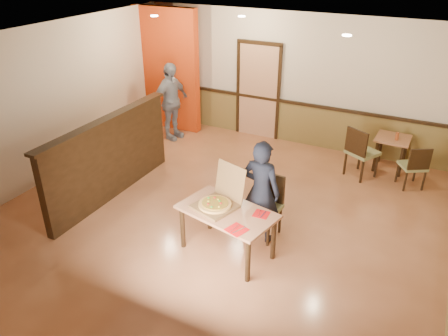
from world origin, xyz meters
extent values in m
plane|color=#C2764B|center=(0.00, 0.00, 0.00)|extent=(7.00, 7.00, 0.00)
plane|color=black|center=(0.00, 0.00, 2.80)|extent=(7.00, 7.00, 0.00)
plane|color=beige|center=(0.00, 3.50, 1.40)|extent=(7.00, 0.00, 7.00)
plane|color=beige|center=(-3.50, 0.00, 1.40)|extent=(0.00, 7.00, 7.00)
cube|color=olive|center=(0.00, 3.47, 0.45)|extent=(7.00, 0.04, 0.90)
cube|color=black|center=(0.00, 3.45, 0.92)|extent=(7.00, 0.06, 0.06)
cube|color=tan|center=(-0.80, 3.46, 1.05)|extent=(0.90, 0.06, 2.10)
cube|color=black|center=(-2.00, -0.20, 0.70)|extent=(0.14, 3.00, 1.40)
cube|color=black|center=(-2.00, -0.20, 1.42)|extent=(0.20, 3.10, 0.05)
cube|color=#BE360D|center=(-2.90, 3.00, 1.40)|extent=(1.60, 0.20, 2.78)
cylinder|color=#FFD8B2|center=(-2.30, 1.80, 2.78)|extent=(0.14, 0.14, 0.02)
cylinder|color=#FFD8B2|center=(-0.80, 2.50, 2.78)|extent=(0.14, 0.14, 0.02)
cylinder|color=#FFD8B2|center=(1.40, 1.50, 2.78)|extent=(0.14, 0.14, 0.02)
cube|color=#AE7049|center=(0.53, -0.76, 0.70)|extent=(1.47, 1.03, 0.04)
cylinder|color=black|center=(-0.11, -0.93, 0.34)|extent=(0.07, 0.07, 0.68)
cylinder|color=black|center=(0.02, -0.34, 0.34)|extent=(0.07, 0.07, 0.68)
cylinder|color=black|center=(1.04, -1.18, 0.34)|extent=(0.07, 0.07, 0.68)
cylinder|color=black|center=(1.17, -0.59, 0.34)|extent=(0.07, 0.07, 0.68)
cube|color=olive|center=(0.82, -0.13, 0.48)|extent=(0.52, 0.52, 0.06)
cube|color=black|center=(0.84, 0.09, 0.74)|extent=(0.46, 0.08, 0.46)
cylinder|color=black|center=(0.60, -0.31, 0.21)|extent=(0.05, 0.05, 0.42)
cylinder|color=black|center=(0.64, 0.08, 0.21)|extent=(0.05, 0.05, 0.42)
cylinder|color=black|center=(1.00, -0.35, 0.21)|extent=(0.05, 0.05, 0.42)
cylinder|color=black|center=(1.04, 0.05, 0.21)|extent=(0.05, 0.05, 0.42)
cube|color=olive|center=(1.76, 2.50, 0.50)|extent=(0.67, 0.67, 0.06)
cube|color=black|center=(1.65, 2.30, 0.76)|extent=(0.43, 0.27, 0.47)
cylinder|color=black|center=(2.04, 2.58, 0.22)|extent=(0.05, 0.05, 0.43)
cylinder|color=black|center=(1.84, 2.22, 0.22)|extent=(0.05, 0.05, 0.43)
cylinder|color=black|center=(1.68, 2.78, 0.22)|extent=(0.05, 0.05, 0.43)
cylinder|color=black|center=(1.48, 2.42, 0.22)|extent=(0.05, 0.05, 0.43)
cube|color=olive|center=(2.66, 2.50, 0.41)|extent=(0.57, 0.57, 0.05)
cube|color=black|center=(2.76, 2.34, 0.64)|extent=(0.36, 0.24, 0.40)
cylinder|color=black|center=(2.72, 2.73, 0.18)|extent=(0.04, 0.04, 0.36)
cylinder|color=black|center=(2.90, 2.44, 0.18)|extent=(0.04, 0.04, 0.36)
cylinder|color=black|center=(2.43, 2.56, 0.18)|extent=(0.04, 0.04, 0.36)
cylinder|color=black|center=(2.60, 2.27, 0.18)|extent=(0.04, 0.04, 0.36)
cube|color=#AE7049|center=(2.21, 3.05, 0.65)|extent=(0.64, 0.64, 0.04)
cylinder|color=black|center=(1.97, 2.82, 0.32)|extent=(0.07, 0.07, 0.63)
cylinder|color=black|center=(1.98, 3.29, 0.32)|extent=(0.07, 0.07, 0.63)
cylinder|color=black|center=(2.44, 2.81, 0.32)|extent=(0.07, 0.07, 0.63)
cylinder|color=black|center=(2.45, 3.28, 0.32)|extent=(0.07, 0.07, 0.63)
imported|color=black|center=(0.80, -0.21, 0.80)|extent=(0.60, 0.40, 1.60)
imported|color=gray|center=(-2.46, 2.42, 0.87)|extent=(0.61, 1.08, 1.73)
cube|color=brown|center=(0.35, -0.77, 0.74)|extent=(0.66, 0.66, 0.04)
cube|color=brown|center=(0.44, -0.48, 1.01)|extent=(0.53, 0.25, 0.52)
cylinder|color=gold|center=(0.35, -0.77, 0.77)|extent=(0.47, 0.47, 0.03)
cube|color=red|center=(0.84, -1.11, 0.72)|extent=(0.31, 0.31, 0.01)
cylinder|color=silver|center=(0.81, -1.11, 0.73)|extent=(0.07, 0.20, 0.01)
cube|color=silver|center=(0.87, -1.11, 0.72)|extent=(0.09, 0.21, 0.00)
cube|color=red|center=(0.99, -0.63, 0.72)|extent=(0.22, 0.22, 0.00)
cylinder|color=silver|center=(0.96, -0.63, 0.72)|extent=(0.02, 0.18, 0.01)
cube|color=silver|center=(1.02, -0.63, 0.72)|extent=(0.03, 0.19, 0.00)
cylinder|color=#9B431C|center=(2.28, 2.96, 0.75)|extent=(0.06, 0.06, 0.15)
camera|label=1|loc=(2.79, -5.32, 4.02)|focal=35.00mm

